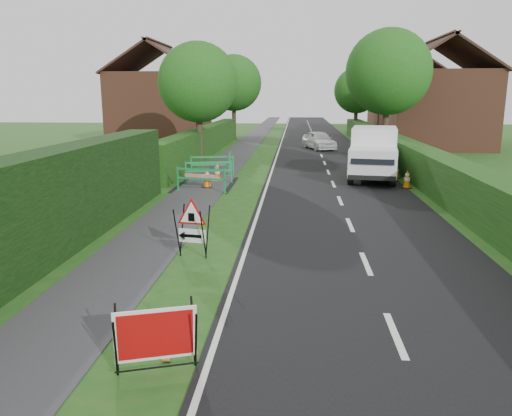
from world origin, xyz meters
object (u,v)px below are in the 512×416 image
object	(u,v)px
red_rect_sign	(156,336)
works_van	(373,152)
triangle_sign	(190,223)
hatchback_car	(319,140)

from	to	relation	value
red_rect_sign	works_van	world-z (taller)	works_van
triangle_sign	hatchback_car	xyz separation A→B (m)	(4.09, 24.96, -0.19)
works_van	hatchback_car	world-z (taller)	works_van
triangle_sign	red_rect_sign	bearing A→B (deg)	-73.41
works_van	hatchback_car	size ratio (longest dim) A/B	1.39
works_van	hatchback_car	xyz separation A→B (m)	(-1.90, 12.91, -0.58)
hatchback_car	works_van	bearing A→B (deg)	-99.86
works_van	hatchback_car	distance (m)	13.06
red_rect_sign	works_van	xyz separation A→B (m)	(5.43, 17.05, 0.69)
red_rect_sign	hatchback_car	size ratio (longest dim) A/B	0.33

